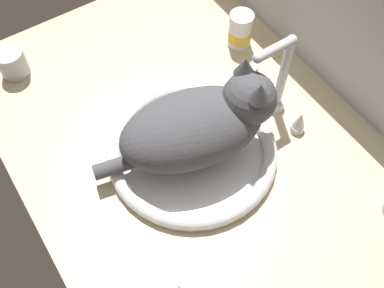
{
  "coord_description": "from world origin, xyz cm",
  "views": [
    {
      "loc": [
        42.32,
        -29.62,
        88.07
      ],
      "look_at": [
        -0.03,
        -1.49,
        7.0
      ],
      "focal_mm": 42.49,
      "sensor_mm": 36.0,
      "label": 1
    }
  ],
  "objects_px": {
    "faucet": "(278,84)",
    "cat": "(204,123)",
    "sink_basin": "(192,150)",
    "pill_bottle": "(240,31)",
    "metal_jar": "(12,63)"
  },
  "relations": [
    {
      "from": "faucet",
      "to": "pill_bottle",
      "type": "distance_m",
      "value": 0.22
    },
    {
      "from": "metal_jar",
      "to": "faucet",
      "type": "bearing_deg",
      "value": 46.47
    },
    {
      "from": "metal_jar",
      "to": "pill_bottle",
      "type": "bearing_deg",
      "value": 66.46
    },
    {
      "from": "sink_basin",
      "to": "pill_bottle",
      "type": "relative_size",
      "value": 3.86
    },
    {
      "from": "faucet",
      "to": "cat",
      "type": "height_order",
      "value": "faucet"
    },
    {
      "from": "cat",
      "to": "pill_bottle",
      "type": "relative_size",
      "value": 4.07
    },
    {
      "from": "cat",
      "to": "faucet",
      "type": "bearing_deg",
      "value": 91.66
    },
    {
      "from": "faucet",
      "to": "pill_bottle",
      "type": "relative_size",
      "value": 2.37
    },
    {
      "from": "faucet",
      "to": "metal_jar",
      "type": "distance_m",
      "value": 0.63
    },
    {
      "from": "pill_bottle",
      "to": "metal_jar",
      "type": "distance_m",
      "value": 0.56
    },
    {
      "from": "sink_basin",
      "to": "cat",
      "type": "xyz_separation_m",
      "value": [
        0.01,
        0.02,
        0.09
      ]
    },
    {
      "from": "faucet",
      "to": "cat",
      "type": "relative_size",
      "value": 0.58
    },
    {
      "from": "cat",
      "to": "metal_jar",
      "type": "bearing_deg",
      "value": -149.78
    },
    {
      "from": "pill_bottle",
      "to": "metal_jar",
      "type": "height_order",
      "value": "pill_bottle"
    },
    {
      "from": "cat",
      "to": "metal_jar",
      "type": "xyz_separation_m",
      "value": [
        -0.44,
        -0.25,
        -0.07
      ]
    }
  ]
}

